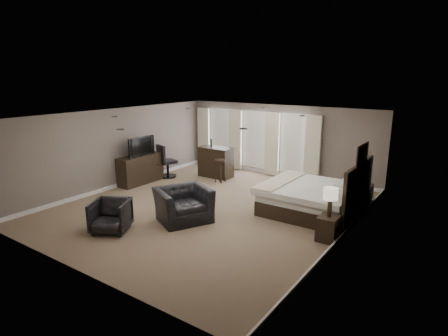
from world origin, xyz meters
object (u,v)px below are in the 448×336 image
Objects in this scene: tv at (140,153)px; nightstand_near at (328,228)px; dresser at (141,169)px; bar_counter at (216,162)px; bar_stool_right at (220,171)px; lamp_near at (330,202)px; armchair_near at (183,199)px; bed at (316,186)px; nightstand_far at (363,195)px; bar_stool_left at (210,162)px; armchair_far at (111,214)px; lamp_far at (365,174)px; desk_chair at (167,161)px.

nightstand_near is at bearing -96.62° from tv.
dresser is 2.70m from bar_counter.
bar_counter is at bearing 137.40° from bar_stool_right.
lamp_near reaches higher than armchair_near.
tv reaches higher than bar_stool_right.
nightstand_far is at bearing 58.46° from bed.
armchair_near reaches higher than bar_counter.
nightstand_near is at bearing -6.62° from dresser.
bar_stool_left is 1.80m from bar_stool_right.
dresser is 2.75m from bar_stool_right.
lamp_near is at bearing -27.17° from bar_stool_right.
dresser is 1.50× the size of tv.
armchair_far is at bearing 174.56° from armchair_near.
nightstand_near is at bearing -58.46° from bed.
nightstand_far is 2.96m from lamp_near.
lamp_far is 6.10m from bar_stool_left.
armchair_far is 6.28m from bar_stool_left.
desk_chair is at bearing 164.16° from lamp_near.
bed is 5.30m from armchair_far.
desk_chair is at bearing -143.66° from bar_counter.
nightstand_far is 6.97m from armchair_far.
dresser is 1.38× the size of desk_chair.
armchair_near is at bearing -60.56° from bar_stool_left.
nightstand_near is 5.08m from armchair_far.
nightstand_near is at bearing -90.00° from nightstand_far.
tv is 1.20m from desk_chair.
bar_stool_left is at bearing 149.28° from lamp_near.
armchair_far reaches higher than bar_stool_left.
desk_chair is (-5.79, 0.45, -0.16)m from bed.
bed is at bearing 18.54° from armchair_far.
armchair_near is (3.45, -1.76, -0.48)m from tv.
nightstand_far is 0.53× the size of tv.
tv is at bearing 173.38° from nightstand_near.
nightstand_near is at bearing -178.38° from desk_chair.
nightstand_near is 7.02m from bar_stool_left.
desk_chair reaches higher than dresser.
bar_stool_left is at bearing 56.38° from armchair_near.
bed reaches higher than dresser.
armchair_near is at bearing -164.55° from lamp_near.
desk_chair is (-2.25, 4.37, 0.18)m from armchair_far.
desk_chair is (0.24, 1.09, -0.44)m from tv.
lamp_far reaches higher than bar_counter.
nightstand_near is 0.43× the size of armchair_near.
nightstand_far is 0.89× the size of lamp_near.
tv is at bearing -144.31° from bar_stool_right.
bed is at bearing -121.54° from lamp_far.
armchair_far is 4.89m from bar_stool_right.
tv is 1.68× the size of bar_stool_left.
lamp_near is 0.53× the size of bar_counter.
bar_counter is 1.90× the size of bar_stool_left.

